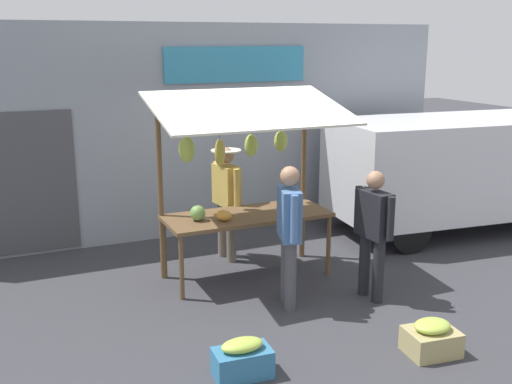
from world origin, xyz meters
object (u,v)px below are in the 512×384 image
market_stall (244,166)px  shopper_in_grey_tee (373,226)px  shopper_with_shopping_bag (289,226)px  parked_van (455,164)px  vendor_with_sunhat (226,194)px  produce_crate_side (242,359)px  produce_crate_near (431,338)px

market_stall → shopper_in_grey_tee: market_stall is taller
shopper_with_shopping_bag → parked_van: 4.26m
shopper_in_grey_tee → parked_van: bearing=-62.0°
vendor_with_sunhat → market_stall: bearing=-8.8°
shopper_in_grey_tee → shopper_with_shopping_bag: (1.03, -0.23, 0.07)m
shopper_with_shopping_bag → produce_crate_side: size_ratio=3.01×
market_stall → vendor_with_sunhat: bearing=-91.9°
vendor_with_sunhat → shopper_in_grey_tee: bearing=21.9°
parked_van → produce_crate_side: 5.92m
vendor_with_sunhat → shopper_with_shopping_bag: shopper_with_shopping_bag is taller
shopper_in_grey_tee → produce_crate_near: shopper_in_grey_tee is taller
shopper_with_shopping_bag → produce_crate_side: bearing=155.6°
market_stall → shopper_in_grey_tee: bearing=130.9°
shopper_with_shopping_bag → market_stall: bearing=23.2°
shopper_in_grey_tee → produce_crate_side: bearing=111.0°
parked_van → produce_crate_side: bearing=35.4°
parked_van → produce_crate_near: (3.12, 3.30, -0.95)m
shopper_in_grey_tee → produce_crate_side: size_ratio=2.83×
vendor_with_sunhat → parked_van: parked_van is taller
market_stall → parked_van: (-4.04, -0.55, -0.41)m
vendor_with_sunhat → produce_crate_side: 3.36m
market_stall → shopper_in_grey_tee: size_ratio=1.54×
parked_van → produce_crate_near: size_ratio=8.15×
shopper_in_grey_tee → produce_crate_side: shopper_in_grey_tee is taller
market_stall → produce_crate_near: bearing=108.5°
vendor_with_sunhat → parked_van: bearing=80.7°
shopper_in_grey_tee → produce_crate_near: 1.64m
market_stall → shopper_with_shopping_bag: (-0.12, 1.09, -0.53)m
shopper_in_grey_tee → parked_van: parked_van is taller
vendor_with_sunhat → shopper_with_shopping_bag: (-0.09, 1.81, 0.02)m
produce_crate_side → shopper_with_shopping_bag: bearing=-131.6°
produce_crate_side → vendor_with_sunhat: bearing=-108.7°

